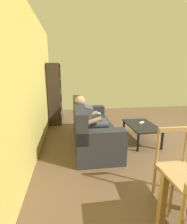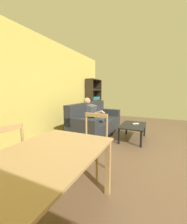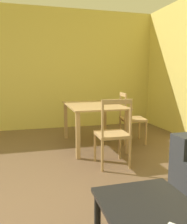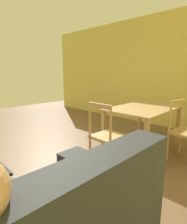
{
  "view_description": "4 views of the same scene",
  "coord_description": "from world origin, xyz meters",
  "px_view_note": "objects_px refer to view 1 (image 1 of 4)",
  "views": [
    {
      "loc": [
        -2.53,
        2.5,
        1.62
      ],
      "look_at": [
        1.08,
        1.97,
        0.72
      ],
      "focal_mm": 27.22,
      "sensor_mm": 36.0,
      "label": 1
    },
    {
      "loc": [
        -2.77,
        0.32,
        1.29
      ],
      "look_at": [
        -0.38,
        1.42,
        0.9
      ],
      "focal_mm": 22.33,
      "sensor_mm": 36.0,
      "label": 2
    },
    {
      "loc": [
        2.03,
        0.16,
        1.24
      ],
      "look_at": [
        -1.84,
        1.23,
        0.6
      ],
      "focal_mm": 37.4,
      "sensor_mm": 36.0,
      "label": 3
    },
    {
      "loc": [
        1.07,
        2.83,
        1.33
      ],
      "look_at": [
        -0.38,
        1.42,
        0.9
      ],
      "focal_mm": 29.85,
      "sensor_mm": 36.0,
      "label": 4
    }
  ],
  "objects_px": {
    "person_lounging": "(91,120)",
    "tv_remote": "(141,123)",
    "bookshelf": "(55,100)",
    "dining_chair_facing_couch": "(177,169)",
    "coffee_table": "(142,127)",
    "couch": "(90,128)"
  },
  "relations": [
    {
      "from": "tv_remote",
      "to": "bookshelf",
      "type": "height_order",
      "value": "bookshelf"
    },
    {
      "from": "bookshelf",
      "to": "person_lounging",
      "type": "bearing_deg",
      "value": -154.62
    },
    {
      "from": "person_lounging",
      "to": "coffee_table",
      "type": "xyz_separation_m",
      "value": [
        -0.02,
        -1.16,
        -0.21
      ]
    },
    {
      "from": "tv_remote",
      "to": "bookshelf",
      "type": "relative_size",
      "value": 0.09
    },
    {
      "from": "couch",
      "to": "coffee_table",
      "type": "height_order",
      "value": "couch"
    },
    {
      "from": "couch",
      "to": "person_lounging",
      "type": "height_order",
      "value": "person_lounging"
    },
    {
      "from": "person_lounging",
      "to": "tv_remote",
      "type": "height_order",
      "value": "person_lounging"
    },
    {
      "from": "tv_remote",
      "to": "bookshelf",
      "type": "bearing_deg",
      "value": 11.26
    },
    {
      "from": "coffee_table",
      "to": "couch",
      "type": "bearing_deg",
      "value": 83.57
    },
    {
      "from": "couch",
      "to": "coffee_table",
      "type": "relative_size",
      "value": 2.23
    },
    {
      "from": "person_lounging",
      "to": "bookshelf",
      "type": "relative_size",
      "value": 0.61
    },
    {
      "from": "dining_chair_facing_couch",
      "to": "person_lounging",
      "type": "bearing_deg",
      "value": 23.69
    },
    {
      "from": "dining_chair_facing_couch",
      "to": "coffee_table",
      "type": "bearing_deg",
      "value": -10.95
    },
    {
      "from": "tv_remote",
      "to": "bookshelf",
      "type": "xyz_separation_m",
      "value": [
        1.81,
        2.11,
        0.29
      ]
    },
    {
      "from": "couch",
      "to": "coffee_table",
      "type": "bearing_deg",
      "value": -96.43
    },
    {
      "from": "bookshelf",
      "to": "dining_chair_facing_couch",
      "type": "distance_m",
      "value": 4.12
    },
    {
      "from": "tv_remote",
      "to": "person_lounging",
      "type": "bearing_deg",
      "value": 56.47
    },
    {
      "from": "coffee_table",
      "to": "tv_remote",
      "type": "xyz_separation_m",
      "value": [
        0.12,
        -0.05,
        0.06
      ]
    },
    {
      "from": "bookshelf",
      "to": "couch",
      "type": "bearing_deg",
      "value": -153.45
    },
    {
      "from": "couch",
      "to": "dining_chair_facing_couch",
      "type": "height_order",
      "value": "couch"
    },
    {
      "from": "coffee_table",
      "to": "bookshelf",
      "type": "height_order",
      "value": "bookshelf"
    },
    {
      "from": "tv_remote",
      "to": "coffee_table",
      "type": "bearing_deg",
      "value": 120.43
    }
  ]
}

